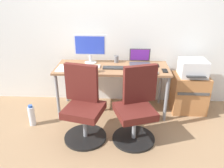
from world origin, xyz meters
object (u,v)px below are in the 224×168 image
object	(u,v)px
office_chair_left	(83,107)
side_cabinet	(189,93)
desktop_monitor	(90,47)
printer	(193,68)
office_chair_right	(136,108)
coffee_mug	(94,69)
water_bottle_on_floor	(32,116)
open_laptop	(140,61)

from	to	relation	value
office_chair_left	side_cabinet	bearing A→B (deg)	25.97
office_chair_left	desktop_monitor	xyz separation A→B (m)	(-0.01, 0.84, 0.54)
office_chair_left	desktop_monitor	world-z (taller)	desktop_monitor
side_cabinet	printer	size ratio (longest dim) A/B	1.45
office_chair_right	printer	xyz separation A→B (m)	(0.85, 0.73, 0.28)
side_cabinet	desktop_monitor	distance (m)	1.66
office_chair_right	coffee_mug	bearing A→B (deg)	141.35
water_bottle_on_floor	side_cabinet	bearing A→B (deg)	13.10
desktop_monitor	printer	bearing A→B (deg)	-4.06
desktop_monitor	coffee_mug	xyz separation A→B (m)	(0.11, -0.39, -0.20)
office_chair_left	desktop_monitor	size ratio (longest dim) A/B	1.96
coffee_mug	office_chair_left	bearing A→B (deg)	-101.60
printer	open_laptop	size ratio (longest dim) A/B	1.29
printer	open_laptop	world-z (taller)	open_laptop
water_bottle_on_floor	coffee_mug	bearing A→B (deg)	15.89
office_chair_right	printer	size ratio (longest dim) A/B	2.35
office_chair_left	desktop_monitor	distance (m)	1.00
office_chair_left	printer	size ratio (longest dim) A/B	2.35
office_chair_right	desktop_monitor	bearing A→B (deg)	128.51
side_cabinet	water_bottle_on_floor	distance (m)	2.34
water_bottle_on_floor	desktop_monitor	distance (m)	1.29
office_chair_right	side_cabinet	distance (m)	1.13
side_cabinet	desktop_monitor	world-z (taller)	desktop_monitor
office_chair_right	water_bottle_on_floor	xyz separation A→B (m)	(-1.43, 0.20, -0.28)
office_chair_left	open_laptop	world-z (taller)	open_laptop
office_chair_right	side_cabinet	world-z (taller)	office_chair_right
office_chair_right	desktop_monitor	xyz separation A→B (m)	(-0.67, 0.84, 0.54)
open_laptop	printer	bearing A→B (deg)	-6.20
side_cabinet	coffee_mug	bearing A→B (deg)	-168.64
office_chair_right	desktop_monitor	world-z (taller)	desktop_monitor
office_chair_left	coffee_mug	size ratio (longest dim) A/B	10.22
side_cabinet	open_laptop	bearing A→B (deg)	173.87
side_cabinet	printer	xyz separation A→B (m)	(-0.00, -0.00, 0.41)
office_chair_right	side_cabinet	xyz separation A→B (m)	(0.85, 0.73, -0.13)
office_chair_right	water_bottle_on_floor	size ratio (longest dim) A/B	3.03
side_cabinet	printer	distance (m)	0.41
printer	desktop_monitor	bearing A→B (deg)	175.94
office_chair_left	printer	distance (m)	1.69
side_cabinet	printer	world-z (taller)	printer
desktop_monitor	water_bottle_on_floor	bearing A→B (deg)	-140.06
open_laptop	side_cabinet	bearing A→B (deg)	-6.13
printer	desktop_monitor	xyz separation A→B (m)	(-1.52, 0.11, 0.27)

